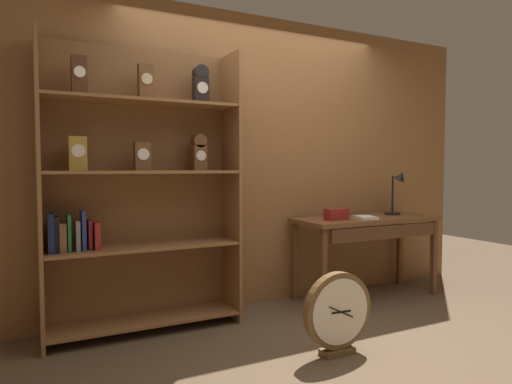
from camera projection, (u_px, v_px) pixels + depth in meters
The scene contains 8 objects.
ground_plane at pixel (344, 352), 3.05m from camera, with size 10.00×10.00×0.00m, color brown.
back_wood_panel at pixel (257, 161), 4.12m from camera, with size 4.80×0.05×2.60m, color brown.
bookshelf at pixel (139, 190), 3.40m from camera, with size 1.45×0.37×2.16m.
workbench at pixel (368, 227), 4.28m from camera, with size 1.41×0.55×0.77m.
desk_lamp at pixel (397, 190), 4.51m from camera, with size 0.21×0.21×0.45m.
toolbox_small at pixel (336, 214), 4.07m from camera, with size 0.22×0.09×0.10m, color maroon.
open_repair_manual at pixel (366, 217), 4.17m from camera, with size 0.16×0.22×0.03m, color silver.
round_clock_large at pixel (338, 313), 2.99m from camera, with size 0.51×0.11×0.55m.
Camera 1 is at (-1.88, -2.39, 1.24)m, focal length 31.76 mm.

